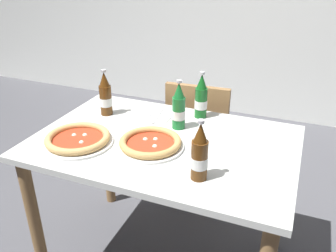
{
  "coord_description": "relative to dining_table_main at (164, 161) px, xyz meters",
  "views": [
    {
      "loc": [
        0.55,
        -1.32,
        1.52
      ],
      "look_at": [
        0.0,
        0.05,
        0.8
      ],
      "focal_mm": 37.48,
      "sensor_mm": 36.0,
      "label": 1
    }
  ],
  "objects": [
    {
      "name": "chair_behind_table",
      "position": [
        -0.01,
        0.61,
        -0.15
      ],
      "size": [
        0.42,
        0.42,
        0.85
      ],
      "rotation": [
        0.0,
        0.0,
        3.2
      ],
      "color": "olive",
      "rests_on": "ground_plane"
    },
    {
      "name": "beer_bottle_right",
      "position": [
        0.24,
        -0.23,
        0.22
      ],
      "size": [
        0.07,
        0.07,
        0.25
      ],
      "color": "#512D0F",
      "rests_on": "dining_table_main"
    },
    {
      "name": "napkin_with_cutlery",
      "position": [
        -0.15,
        0.23,
        0.12
      ],
      "size": [
        0.18,
        0.19,
        0.01
      ],
      "color": "white",
      "rests_on": "dining_table_main"
    },
    {
      "name": "beer_bottle_left",
      "position": [
        0.08,
        0.31,
        0.22
      ],
      "size": [
        0.07,
        0.07,
        0.25
      ],
      "color": "#14591E",
      "rests_on": "dining_table_main"
    },
    {
      "name": "beer_bottle_extra",
      "position": [
        0.02,
        0.15,
        0.22
      ],
      "size": [
        0.07,
        0.07,
        0.25
      ],
      "color": "#196B2D",
      "rests_on": "dining_table_main"
    },
    {
      "name": "dining_table_main",
      "position": [
        0.0,
        0.0,
        0.0
      ],
      "size": [
        1.2,
        0.8,
        0.75
      ],
      "color": "silver",
      "rests_on": "ground_plane"
    },
    {
      "name": "pizza_marinara_far",
      "position": [
        -0.35,
        -0.17,
        0.13
      ],
      "size": [
        0.32,
        0.32,
        0.04
      ],
      "color": "white",
      "rests_on": "dining_table_main"
    },
    {
      "name": "pizza_margherita_near",
      "position": [
        -0.03,
        -0.09,
        0.14
      ],
      "size": [
        0.3,
        0.3,
        0.04
      ],
      "color": "white",
      "rests_on": "dining_table_main"
    },
    {
      "name": "beer_bottle_center",
      "position": [
        -0.4,
        0.16,
        0.22
      ],
      "size": [
        0.07,
        0.07,
        0.25
      ],
      "color": "#512D0F",
      "rests_on": "dining_table_main"
    }
  ]
}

